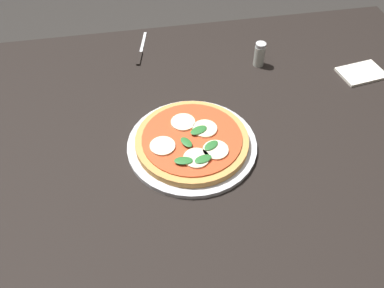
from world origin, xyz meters
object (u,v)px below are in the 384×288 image
knife (141,52)px  pepper_shaker (260,54)px  napkin (361,73)px  pizza (192,141)px  dining_table (195,161)px  serving_tray (192,145)px

knife → pepper_shaker: 0.37m
knife → napkin: bearing=160.3°
pizza → napkin: pizza is taller
dining_table → pizza: size_ratio=5.59×
pizza → pepper_shaker: (-0.26, -0.30, 0.01)m
serving_tray → dining_table: bearing=-118.4°
dining_table → serving_tray: (0.01, 0.02, 0.09)m
serving_tray → knife: (0.09, -0.43, -0.00)m
dining_table → napkin: bearing=-161.7°
napkin → pepper_shaker: 0.31m
pizza → knife: (0.09, -0.43, -0.02)m
dining_table → pepper_shaker: size_ratio=20.81×
napkin → pepper_shaker: pepper_shaker is taller
pizza → serving_tray: bearing=-99.6°
dining_table → knife: bearing=-76.5°
dining_table → serving_tray: 0.09m
dining_table → napkin: napkin is taller
pizza → knife: 0.44m
dining_table → knife: knife is taller
napkin → knife: size_ratio=0.72×
pizza → dining_table: bearing=-117.6°
pizza → pepper_shaker: pepper_shaker is taller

